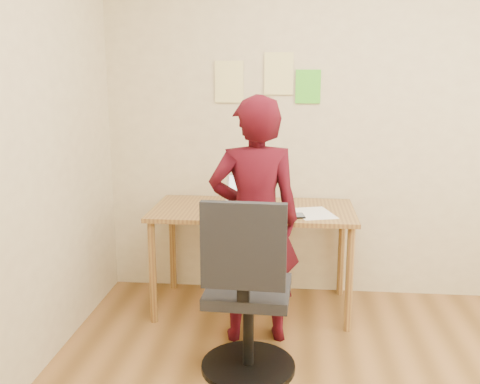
# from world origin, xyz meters

# --- Properties ---
(room) EXTENTS (3.58, 3.58, 2.78)m
(room) POSITION_xyz_m (0.00, 0.00, 1.35)
(room) COLOR brown
(room) RESTS_ON ground
(desk) EXTENTS (1.40, 0.70, 0.74)m
(desk) POSITION_xyz_m (-0.62, 1.38, 0.65)
(desk) COLOR olive
(desk) RESTS_ON ground
(laptop) EXTENTS (0.36, 0.33, 0.23)m
(laptop) POSITION_xyz_m (-0.68, 1.38, 0.79)
(laptop) COLOR #AEAEB5
(laptop) RESTS_ON desk
(paper_sheet) EXTENTS (0.32, 0.38, 0.00)m
(paper_sheet) POSITION_xyz_m (-0.20, 1.28, 0.74)
(paper_sheet) COLOR white
(paper_sheet) RESTS_ON desk
(phone) EXTENTS (0.08, 0.13, 0.01)m
(phone) POSITION_xyz_m (-0.30, 1.19, 0.74)
(phone) COLOR black
(phone) RESTS_ON desk
(wall_note_left) EXTENTS (0.21, 0.00, 0.30)m
(wall_note_left) POSITION_xyz_m (-0.83, 1.74, 1.60)
(wall_note_left) COLOR #F3E691
(wall_note_left) RESTS_ON room
(wall_note_mid) EXTENTS (0.21, 0.00, 0.30)m
(wall_note_mid) POSITION_xyz_m (-0.46, 1.74, 1.66)
(wall_note_mid) COLOR #F3E691
(wall_note_mid) RESTS_ON room
(wall_note_right) EXTENTS (0.18, 0.00, 0.24)m
(wall_note_right) POSITION_xyz_m (-0.25, 1.74, 1.57)
(wall_note_right) COLOR #55DA31
(wall_note_right) RESTS_ON room
(office_chair) EXTENTS (0.54, 0.54, 1.04)m
(office_chair) POSITION_xyz_m (-0.58, 0.48, 0.44)
(office_chair) COLOR black
(office_chair) RESTS_ON ground
(person) EXTENTS (0.61, 0.46, 1.54)m
(person) POSITION_xyz_m (-0.57, 0.94, 0.77)
(person) COLOR #3D0811
(person) RESTS_ON ground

